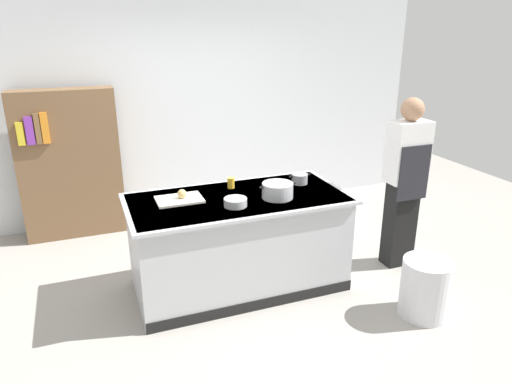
{
  "coord_description": "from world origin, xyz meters",
  "views": [
    {
      "loc": [
        -1.26,
        -3.72,
        2.38
      ],
      "look_at": [
        0.25,
        0.2,
        0.85
      ],
      "focal_mm": 32.89,
      "sensor_mm": 36.0,
      "label": 1
    }
  ],
  "objects_px": {
    "trash_bin": "(425,288)",
    "bookshelf": "(70,165)",
    "onion": "(182,194)",
    "stock_pot": "(278,190)",
    "juice_cup": "(231,183)",
    "sauce_pan": "(300,179)",
    "mixing_bowl": "(235,202)",
    "person_chef": "(405,180)"
  },
  "relations": [
    {
      "from": "mixing_bowl",
      "to": "trash_bin",
      "type": "bearing_deg",
      "value": -30.29
    },
    {
      "from": "juice_cup",
      "to": "person_chef",
      "type": "xyz_separation_m",
      "value": [
        1.66,
        -0.43,
        -0.04
      ]
    },
    {
      "from": "bookshelf",
      "to": "sauce_pan",
      "type": "bearing_deg",
      "value": -38.38
    },
    {
      "from": "sauce_pan",
      "to": "mixing_bowl",
      "type": "height_order",
      "value": "sauce_pan"
    },
    {
      "from": "person_chef",
      "to": "juice_cup",
      "type": "bearing_deg",
      "value": 64.39
    },
    {
      "from": "onion",
      "to": "stock_pot",
      "type": "height_order",
      "value": "stock_pot"
    },
    {
      "from": "sauce_pan",
      "to": "stock_pot",
      "type": "bearing_deg",
      "value": -141.43
    },
    {
      "from": "juice_cup",
      "to": "trash_bin",
      "type": "distance_m",
      "value": 1.95
    },
    {
      "from": "stock_pot",
      "to": "juice_cup",
      "type": "xyz_separation_m",
      "value": [
        -0.31,
        0.4,
        -0.02
      ]
    },
    {
      "from": "onion",
      "to": "trash_bin",
      "type": "relative_size",
      "value": 0.16
    },
    {
      "from": "onion",
      "to": "juice_cup",
      "type": "relative_size",
      "value": 0.8
    },
    {
      "from": "trash_bin",
      "to": "bookshelf",
      "type": "relative_size",
      "value": 0.3
    },
    {
      "from": "person_chef",
      "to": "stock_pot",
      "type": "bearing_deg",
      "value": 77.58
    },
    {
      "from": "trash_bin",
      "to": "bookshelf",
      "type": "xyz_separation_m",
      "value": [
        -2.72,
        2.82,
        0.6
      ]
    },
    {
      "from": "trash_bin",
      "to": "person_chef",
      "type": "relative_size",
      "value": 0.3
    },
    {
      "from": "trash_bin",
      "to": "person_chef",
      "type": "xyz_separation_m",
      "value": [
        0.36,
        0.85,
        0.66
      ]
    },
    {
      "from": "mixing_bowl",
      "to": "bookshelf",
      "type": "relative_size",
      "value": 0.12
    },
    {
      "from": "stock_pot",
      "to": "trash_bin",
      "type": "distance_m",
      "value": 1.51
    },
    {
      "from": "juice_cup",
      "to": "onion",
      "type": "bearing_deg",
      "value": -162.74
    },
    {
      "from": "sauce_pan",
      "to": "person_chef",
      "type": "bearing_deg",
      "value": -17.6
    },
    {
      "from": "person_chef",
      "to": "bookshelf",
      "type": "height_order",
      "value": "person_chef"
    },
    {
      "from": "sauce_pan",
      "to": "mixing_bowl",
      "type": "relative_size",
      "value": 1.12
    },
    {
      "from": "stock_pot",
      "to": "bookshelf",
      "type": "bearing_deg",
      "value": 131.76
    },
    {
      "from": "sauce_pan",
      "to": "onion",
      "type": "bearing_deg",
      "value": -177.91
    },
    {
      "from": "mixing_bowl",
      "to": "bookshelf",
      "type": "height_order",
      "value": "bookshelf"
    },
    {
      "from": "mixing_bowl",
      "to": "onion",
      "type": "bearing_deg",
      "value": 142.58
    },
    {
      "from": "onion",
      "to": "sauce_pan",
      "type": "relative_size",
      "value": 0.36
    },
    {
      "from": "mixing_bowl",
      "to": "person_chef",
      "type": "distance_m",
      "value": 1.77
    },
    {
      "from": "sauce_pan",
      "to": "mixing_bowl",
      "type": "bearing_deg",
      "value": -156.03
    },
    {
      "from": "onion",
      "to": "person_chef",
      "type": "relative_size",
      "value": 0.05
    },
    {
      "from": "juice_cup",
      "to": "trash_bin",
      "type": "relative_size",
      "value": 0.19
    },
    {
      "from": "juice_cup",
      "to": "person_chef",
      "type": "bearing_deg",
      "value": -14.53
    },
    {
      "from": "stock_pot",
      "to": "person_chef",
      "type": "distance_m",
      "value": 1.35
    },
    {
      "from": "onion",
      "to": "stock_pot",
      "type": "xyz_separation_m",
      "value": [
        0.81,
        -0.24,
        0.01
      ]
    },
    {
      "from": "onion",
      "to": "bookshelf",
      "type": "height_order",
      "value": "bookshelf"
    },
    {
      "from": "juice_cup",
      "to": "stock_pot",
      "type": "bearing_deg",
      "value": -52.46
    },
    {
      "from": "onion",
      "to": "stock_pot",
      "type": "bearing_deg",
      "value": -16.64
    },
    {
      "from": "sauce_pan",
      "to": "bookshelf",
      "type": "bearing_deg",
      "value": 141.62
    },
    {
      "from": "onion",
      "to": "sauce_pan",
      "type": "height_order",
      "value": "onion"
    },
    {
      "from": "mixing_bowl",
      "to": "stock_pot",
      "type": "bearing_deg",
      "value": 8.09
    },
    {
      "from": "onion",
      "to": "mixing_bowl",
      "type": "xyz_separation_m",
      "value": [
        0.39,
        -0.3,
        -0.02
      ]
    },
    {
      "from": "mixing_bowl",
      "to": "bookshelf",
      "type": "bearing_deg",
      "value": 123.34
    }
  ]
}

